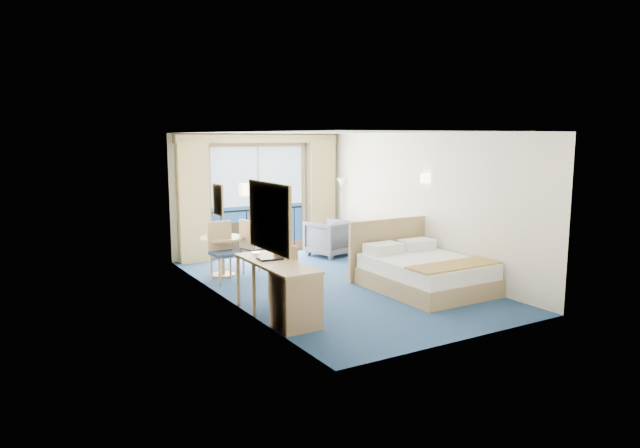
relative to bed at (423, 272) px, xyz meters
The scene contains 22 objects.
floor 1.60m from the bed, 138.04° to the left, with size 6.50×6.50×0.00m, color navy.
room_walls 2.15m from the bed, 138.04° to the left, with size 4.04×6.54×2.72m.
balcony_door 4.50m from the bed, 105.40° to the left, with size 2.36×0.03×2.52m.
curtain_left 5.03m from the bed, 123.41° to the left, with size 0.65×0.22×2.55m, color tan.
curtain_right 4.25m from the bed, 84.71° to the left, with size 0.65×0.22×2.55m, color tan.
pelmet 4.87m from the bed, 105.72° to the left, with size 3.80×0.25×0.18m, color tan.
mirror 3.40m from the bed, behind, with size 0.05×1.25×0.95m.
wall_print 3.71m from the bed, 154.46° to the left, with size 0.04×0.42×0.52m.
sconce_left 3.50m from the bed, behind, with size 0.18×0.18×0.18m, color #FFE4B2.
sconce_right 1.94m from the bed, 49.40° to the left, with size 0.18×0.18×0.18m, color #FFE4B2.
bed is the anchor object (origin of this frame).
nightstand 1.37m from the bed, 63.29° to the left, with size 0.39×0.37×0.51m, color tan.
phone 1.38m from the bed, 62.40° to the left, with size 0.17×0.13×0.08m, color silver.
armchair 3.24m from the bed, 88.84° to the left, with size 0.85×0.87×0.79m, color #434951.
floor_lamp 3.94m from the bed, 79.27° to the left, with size 0.23×0.23×1.66m.
desk 2.91m from the bed, 169.22° to the right, with size 0.60×1.76×0.82m.
desk_chair 2.52m from the bed, behind, with size 0.59×0.59×1.02m.
folder 2.92m from the bed, behind, with size 0.35×0.26×0.03m, color black.
desk_lamp 3.07m from the bed, 169.27° to the left, with size 0.12×0.12×0.44m.
round_table 3.78m from the bed, 134.46° to the left, with size 0.83×0.83×0.75m.
table_chair_a 3.26m from the bed, 130.80° to the left, with size 0.55×0.54×1.07m.
table_chair_b 3.64m from the bed, 140.04° to the left, with size 0.49×0.50×1.09m.
Camera 1 is at (-5.26, -8.44, 2.64)m, focal length 32.00 mm.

